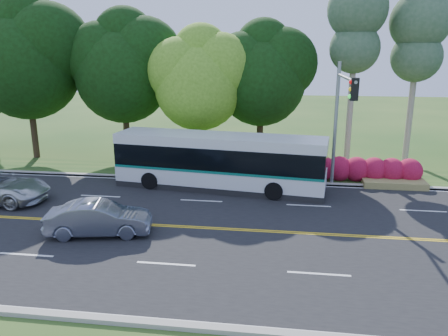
# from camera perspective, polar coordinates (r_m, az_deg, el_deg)

# --- Properties ---
(ground) EXTENTS (120.00, 120.00, 0.00)m
(ground) POSITION_cam_1_polar(r_m,az_deg,el_deg) (19.49, -3.44, -7.80)
(ground) COLOR #214A18
(ground) RESTS_ON ground
(road) EXTENTS (60.00, 14.00, 0.02)m
(road) POSITION_cam_1_polar(r_m,az_deg,el_deg) (19.48, -3.44, -7.78)
(road) COLOR black
(road) RESTS_ON ground
(curb_north) EXTENTS (60.00, 0.30, 0.15)m
(curb_north) POSITION_cam_1_polar(r_m,az_deg,el_deg) (26.10, -0.43, -1.58)
(curb_north) COLOR #9F9B90
(curb_north) RESTS_ON ground
(curb_south) EXTENTS (60.00, 0.30, 0.15)m
(curb_south) POSITION_cam_1_polar(r_m,az_deg,el_deg) (13.35, -9.69, -19.37)
(curb_south) COLOR #9F9B90
(curb_south) RESTS_ON ground
(grass_verge) EXTENTS (60.00, 4.00, 0.10)m
(grass_verge) POSITION_cam_1_polar(r_m,az_deg,el_deg) (27.87, 0.11, -0.54)
(grass_verge) COLOR #214A18
(grass_verge) RESTS_ON ground
(lane_markings) EXTENTS (57.60, 13.82, 0.00)m
(lane_markings) POSITION_cam_1_polar(r_m,az_deg,el_deg) (19.50, -3.71, -7.73)
(lane_markings) COLOR gold
(lane_markings) RESTS_ON road
(tree_row) EXTENTS (44.70, 9.10, 13.84)m
(tree_row) POSITION_cam_1_polar(r_m,az_deg,el_deg) (30.98, -8.84, 13.39)
(tree_row) COLOR black
(tree_row) RESTS_ON ground
(bougainvillea_hedge) EXTENTS (9.50, 2.25, 1.50)m
(bougainvillea_hedge) POSITION_cam_1_polar(r_m,az_deg,el_deg) (26.89, 15.21, -0.20)
(bougainvillea_hedge) COLOR maroon
(bougainvillea_hedge) RESTS_ON ground
(traffic_signal) EXTENTS (0.42, 6.10, 7.00)m
(traffic_signal) POSITION_cam_1_polar(r_m,az_deg,el_deg) (23.37, 15.02, 7.46)
(traffic_signal) COLOR gray
(traffic_signal) RESTS_ON ground
(transit_bus) EXTENTS (11.91, 4.05, 3.06)m
(transit_bus) POSITION_cam_1_polar(r_m,az_deg,el_deg) (24.36, -0.63, 0.76)
(transit_bus) COLOR silver
(transit_bus) RESTS_ON road
(sedan) EXTENTS (4.55, 2.36, 1.43)m
(sedan) POSITION_cam_1_polar(r_m,az_deg,el_deg) (19.23, -16.03, -6.36)
(sedan) COLOR slate
(sedan) RESTS_ON road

